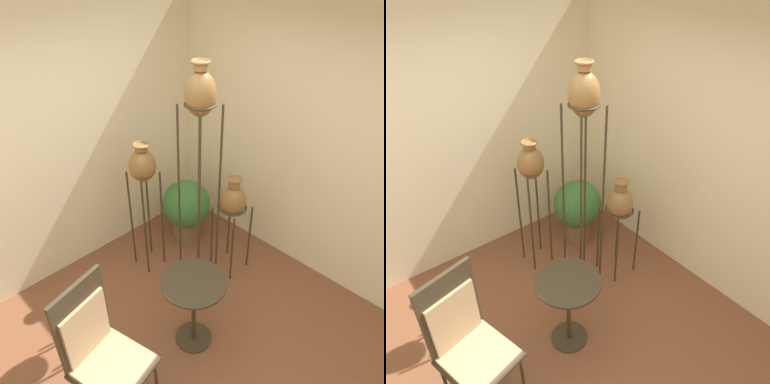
# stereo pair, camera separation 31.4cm
# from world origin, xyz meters

# --- Properties ---
(wall_back) EXTENTS (7.75, 0.06, 2.70)m
(wall_back) POSITION_xyz_m (0.00, 1.91, 1.35)
(wall_back) COLOR beige
(wall_back) RESTS_ON ground_plane
(wall_right) EXTENTS (0.06, 7.75, 2.70)m
(wall_right) POSITION_xyz_m (1.91, 0.00, 1.35)
(wall_right) COLOR beige
(wall_right) RESTS_ON ground_plane
(vase_stand_tall) EXTENTS (0.27, 0.27, 2.23)m
(vase_stand_tall) POSITION_xyz_m (0.89, 0.73, 1.87)
(vase_stand_tall) COLOR #382D1E
(vase_stand_tall) RESTS_ON ground_plane
(vase_stand_medium) EXTENTS (0.26, 0.26, 1.43)m
(vase_stand_medium) POSITION_xyz_m (0.71, 1.29, 1.17)
(vase_stand_medium) COLOR #382D1E
(vase_stand_medium) RESTS_ON ground_plane
(vase_stand_short) EXTENTS (0.30, 0.30, 1.11)m
(vase_stand_short) POSITION_xyz_m (1.28, 0.65, 0.84)
(vase_stand_short) COLOR #382D1E
(vase_stand_short) RESTS_ON ground_plane
(chair) EXTENTS (0.55, 0.56, 1.19)m
(chair) POSITION_xyz_m (-0.47, 0.32, 0.66)
(chair) COLOR #382D1E
(chair) RESTS_ON ground_plane
(side_table) EXTENTS (0.53, 0.53, 0.71)m
(side_table) POSITION_xyz_m (0.37, 0.27, 0.52)
(side_table) COLOR #382D1E
(side_table) RESTS_ON ground_plane
(potted_plant) EXTENTS (0.55, 0.55, 0.75)m
(potted_plant) POSITION_xyz_m (1.29, 1.31, 0.43)
(potted_plant) COLOR brown
(potted_plant) RESTS_ON ground_plane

